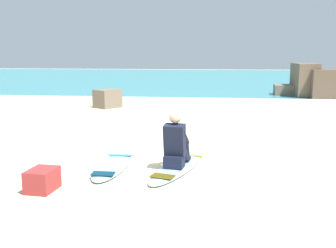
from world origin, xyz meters
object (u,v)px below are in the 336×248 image
(surfboard_spare_near, at_px, (113,165))
(shoreline_rock, at_px, (107,99))
(surfboard_main, at_px, (179,166))
(beach_bag, at_px, (42,180))
(surfer_seated, at_px, (176,145))

(surfboard_spare_near, height_order, shoreline_rock, shoreline_rock)
(surfboard_main, bearing_deg, shoreline_rock, 113.82)
(beach_bag, bearing_deg, surfboard_spare_near, 61.01)
(surfboard_spare_near, relative_size, beach_bag, 4.00)
(shoreline_rock, relative_size, beach_bag, 1.70)
(surfboard_spare_near, xyz_separation_m, beach_bag, (-0.71, -1.28, 0.12))
(surfer_seated, xyz_separation_m, beach_bag, (-1.81, -1.26, -0.28))
(surfboard_main, distance_m, shoreline_rock, 7.99)
(surfer_seated, xyz_separation_m, shoreline_rock, (-3.18, 7.40, -0.11))
(surfboard_spare_near, relative_size, shoreline_rock, 2.36)
(shoreline_rock, xyz_separation_m, beach_bag, (1.37, -8.66, -0.17))
(surfer_seated, distance_m, shoreline_rock, 8.06)
(surfboard_main, relative_size, shoreline_rock, 2.91)
(surfboard_main, xyz_separation_m, shoreline_rock, (-3.22, 7.30, 0.29))
(surfboard_spare_near, bearing_deg, surfer_seated, -0.97)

